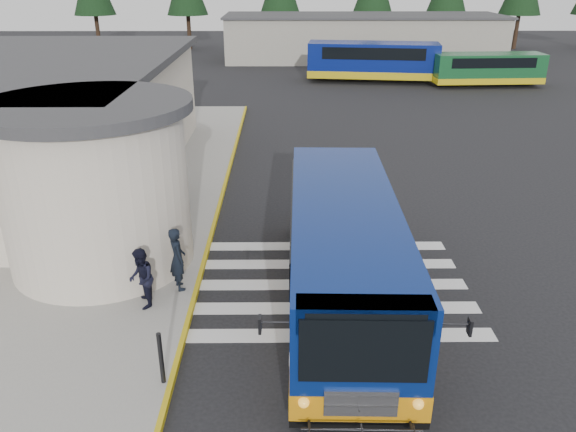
{
  "coord_description": "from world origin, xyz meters",
  "views": [
    {
      "loc": [
        -1.63,
        -14.5,
        8.18
      ],
      "look_at": [
        -1.52,
        -0.5,
        2.0
      ],
      "focal_mm": 35.0,
      "sensor_mm": 36.0,
      "label": 1
    }
  ],
  "objects_px": {
    "far_bus_a": "(373,60)",
    "pedestrian_b": "(141,278)",
    "transit_bus": "(343,258)",
    "bollard": "(161,358)",
    "far_bus_b": "(488,68)",
    "pedestrian_a": "(178,259)"
  },
  "relations": [
    {
      "from": "pedestrian_a",
      "to": "pedestrian_b",
      "type": "xyz_separation_m",
      "value": [
        -0.77,
        -0.9,
        -0.08
      ]
    },
    {
      "from": "far_bus_a",
      "to": "far_bus_b",
      "type": "bearing_deg",
      "value": -95.7
    },
    {
      "from": "bollard",
      "to": "far_bus_a",
      "type": "relative_size",
      "value": 0.12
    },
    {
      "from": "transit_bus",
      "to": "far_bus_b",
      "type": "relative_size",
      "value": 1.25
    },
    {
      "from": "far_bus_b",
      "to": "pedestrian_a",
      "type": "bearing_deg",
      "value": 145.41
    },
    {
      "from": "pedestrian_a",
      "to": "pedestrian_b",
      "type": "relative_size",
      "value": 1.1
    },
    {
      "from": "bollard",
      "to": "far_bus_b",
      "type": "bearing_deg",
      "value": 61.79
    },
    {
      "from": "bollard",
      "to": "far_bus_b",
      "type": "xyz_separation_m",
      "value": [
        17.86,
        33.29,
        0.6
      ]
    },
    {
      "from": "transit_bus",
      "to": "pedestrian_b",
      "type": "relative_size",
      "value": 6.35
    },
    {
      "from": "transit_bus",
      "to": "bollard",
      "type": "distance_m",
      "value": 5.24
    },
    {
      "from": "far_bus_a",
      "to": "far_bus_b",
      "type": "height_order",
      "value": "far_bus_a"
    },
    {
      "from": "transit_bus",
      "to": "far_bus_a",
      "type": "bearing_deg",
      "value": 81.85
    },
    {
      "from": "transit_bus",
      "to": "far_bus_a",
      "type": "xyz_separation_m",
      "value": [
        5.42,
        32.02,
        0.3
      ]
    },
    {
      "from": "pedestrian_a",
      "to": "far_bus_b",
      "type": "relative_size",
      "value": 0.22
    },
    {
      "from": "transit_bus",
      "to": "pedestrian_a",
      "type": "distance_m",
      "value": 4.45
    },
    {
      "from": "far_bus_a",
      "to": "pedestrian_b",
      "type": "bearing_deg",
      "value": 169.29
    },
    {
      "from": "transit_bus",
      "to": "far_bus_a",
      "type": "height_order",
      "value": "far_bus_a"
    },
    {
      "from": "pedestrian_b",
      "to": "bollard",
      "type": "bearing_deg",
      "value": 6.61
    },
    {
      "from": "pedestrian_b",
      "to": "pedestrian_a",
      "type": "bearing_deg",
      "value": 126.06
    },
    {
      "from": "transit_bus",
      "to": "bollard",
      "type": "height_order",
      "value": "transit_bus"
    },
    {
      "from": "pedestrian_b",
      "to": "far_bus_b",
      "type": "distance_m",
      "value": 35.76
    },
    {
      "from": "pedestrian_b",
      "to": "far_bus_a",
      "type": "relative_size",
      "value": 0.16
    }
  ]
}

